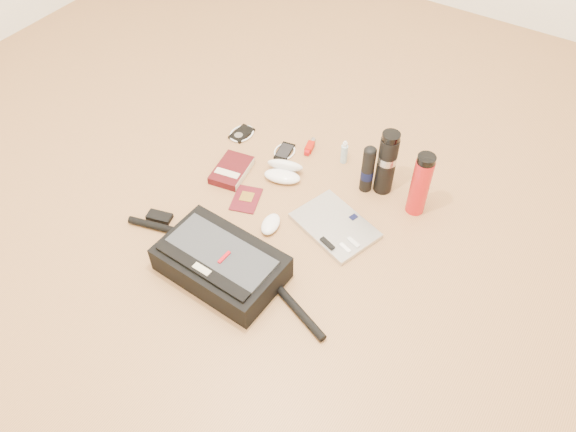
# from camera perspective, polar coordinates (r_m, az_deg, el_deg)

# --- Properties ---
(ground) EXTENTS (4.00, 4.00, 0.00)m
(ground) POSITION_cam_1_polar(r_m,az_deg,el_deg) (2.14, -1.40, -1.63)
(ground) COLOR #A47344
(ground) RESTS_ON ground
(messenger_bag) EXTENTS (0.90, 0.29, 0.12)m
(messenger_bag) POSITION_cam_1_polar(r_m,az_deg,el_deg) (1.99, -6.88, -4.74)
(messenger_bag) COLOR black
(messenger_bag) RESTS_ON ground
(laptop) EXTENTS (0.36, 0.30, 0.03)m
(laptop) POSITION_cam_1_polar(r_m,az_deg,el_deg) (2.15, 4.79, -1.03)
(laptop) COLOR #B5B5B8
(laptop) RESTS_ON ground
(book) EXTENTS (0.16, 0.21, 0.04)m
(book) POSITION_cam_1_polar(r_m,az_deg,el_deg) (2.36, -5.72, 4.64)
(book) COLOR #3E0B0F
(book) RESTS_ON ground
(passport) EXTENTS (0.14, 0.17, 0.01)m
(passport) POSITION_cam_1_polar(r_m,az_deg,el_deg) (2.25, -4.27, 1.73)
(passport) COLOR #4E0E17
(passport) RESTS_ON ground
(mouse) EXTENTS (0.09, 0.12, 0.04)m
(mouse) POSITION_cam_1_polar(r_m,az_deg,el_deg) (2.14, -1.78, -0.83)
(mouse) COLOR white
(mouse) RESTS_ON ground
(sunglasses_case) EXTENTS (0.18, 0.17, 0.09)m
(sunglasses_case) POSITION_cam_1_polar(r_m,az_deg,el_deg) (2.32, -0.44, 4.60)
(sunglasses_case) COLOR white
(sunglasses_case) RESTS_ON ground
(ipod) EXTENTS (0.10, 0.12, 0.01)m
(ipod) POSITION_cam_1_polar(r_m,az_deg,el_deg) (2.55, -4.73, 8.34)
(ipod) COLOR black
(ipod) RESTS_ON ground
(phone) EXTENTS (0.10, 0.12, 0.01)m
(phone) POSITION_cam_1_polar(r_m,az_deg,el_deg) (2.45, -0.35, 6.58)
(phone) COLOR black
(phone) RESTS_ON ground
(inhaler) EXTENTS (0.05, 0.11, 0.03)m
(inhaler) POSITION_cam_1_polar(r_m,az_deg,el_deg) (2.46, 2.25, 7.07)
(inhaler) COLOR #A11206
(inhaler) RESTS_ON ground
(spray_bottle) EXTENTS (0.03, 0.03, 0.11)m
(spray_bottle) POSITION_cam_1_polar(r_m,az_deg,el_deg) (2.39, 5.73, 6.39)
(spray_bottle) COLOR #A3C6D6
(spray_bottle) RESTS_ON ground
(aerosol_can) EXTENTS (0.05, 0.05, 0.22)m
(aerosol_can) POSITION_cam_1_polar(r_m,az_deg,el_deg) (2.24, 8.11, 4.75)
(aerosol_can) COLOR black
(aerosol_can) RESTS_ON ground
(thermos_black) EXTENTS (0.08, 0.08, 0.29)m
(thermos_black) POSITION_cam_1_polar(r_m,az_deg,el_deg) (2.22, 9.99, 5.37)
(thermos_black) COLOR black
(thermos_black) RESTS_ON ground
(thermos_red) EXTENTS (0.09, 0.09, 0.28)m
(thermos_red) POSITION_cam_1_polar(r_m,az_deg,el_deg) (2.17, 13.29, 3.13)
(thermos_red) COLOR red
(thermos_red) RESTS_ON ground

